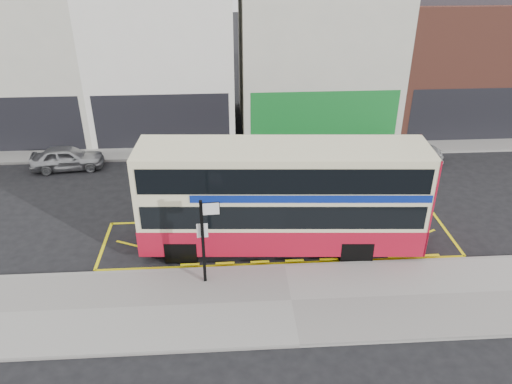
{
  "coord_description": "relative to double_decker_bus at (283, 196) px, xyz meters",
  "views": [
    {
      "loc": [
        -2.01,
        -15.16,
        11.28
      ],
      "look_at": [
        -0.91,
        2.0,
        1.98
      ],
      "focal_mm": 35.0,
      "sensor_mm": 36.0,
      "label": 1
    }
  ],
  "objects": [
    {
      "name": "pavement",
      "position": [
        -0.03,
        -3.41,
        -2.16
      ],
      "size": [
        40.0,
        4.0,
        0.15
      ],
      "primitive_type": "cube",
      "color": "#979590",
      "rests_on": "ground"
    },
    {
      "name": "terrace_right",
      "position": [
        12.47,
        13.87,
        2.34
      ],
      "size": [
        9.0,
        8.01,
        10.3
      ],
      "color": "brown",
      "rests_on": "ground"
    },
    {
      "name": "ground",
      "position": [
        -0.03,
        -1.11,
        -2.23
      ],
      "size": [
        120.0,
        120.0,
        0.0
      ],
      "primitive_type": "plane",
      "color": "black",
      "rests_on": "ground"
    },
    {
      "name": "double_decker_bus",
      "position": [
        0.0,
        0.0,
        0.0
      ],
      "size": [
        10.77,
        3.12,
        4.25
      ],
      "rotation": [
        0.0,
        0.0,
        -0.06
      ],
      "color": "beige",
      "rests_on": "ground"
    },
    {
      "name": "street_tree_right",
      "position": [
        8.49,
        11.11,
        1.85
      ],
      "size": [
        2.78,
        2.78,
        5.99
      ],
      "color": "#341F17",
      "rests_on": "ground"
    },
    {
      "name": "far_pavement",
      "position": [
        -0.03,
        9.89,
        -2.16
      ],
      "size": [
        50.0,
        3.0,
        0.15
      ],
      "primitive_type": "cube",
      "color": "#979590",
      "rests_on": "ground"
    },
    {
      "name": "terrace_far_left",
      "position": [
        -13.53,
        13.87,
        2.59
      ],
      "size": [
        8.0,
        8.01,
        10.8
      ],
      "color": "beige",
      "rests_on": "ground"
    },
    {
      "name": "road_markings",
      "position": [
        -0.03,
        0.49,
        -2.23
      ],
      "size": [
        14.0,
        3.4,
        0.01
      ],
      "primitive_type": null,
      "color": "#FFF10D",
      "rests_on": "ground"
    },
    {
      "name": "terrace_left",
      "position": [
        -5.53,
        13.87,
        3.09
      ],
      "size": [
        8.0,
        8.01,
        11.8
      ],
      "color": "white",
      "rests_on": "ground"
    },
    {
      "name": "car_silver",
      "position": [
        -10.26,
        7.71,
        -1.62
      ],
      "size": [
        3.73,
        1.78,
        1.23
      ],
      "primitive_type": "imported",
      "rotation": [
        0.0,
        0.0,
        1.66
      ],
      "color": "#ABACB0",
      "rests_on": "ground"
    },
    {
      "name": "car_grey",
      "position": [
        1.95,
        7.19,
        -1.55
      ],
      "size": [
        4.17,
        1.54,
        1.36
      ],
      "primitive_type": "imported",
      "rotation": [
        0.0,
        0.0,
        1.6
      ],
      "color": "#373A3D",
      "rests_on": "ground"
    },
    {
      "name": "terrace_green_shop",
      "position": [
        3.47,
        13.87,
        2.84
      ],
      "size": [
        9.0,
        8.01,
        11.3
      ],
      "color": "beige",
      "rests_on": "ground"
    },
    {
      "name": "bus_stop_post",
      "position": [
        -2.87,
        -2.17,
        -0.16
      ],
      "size": [
        0.81,
        0.15,
        3.23
      ],
      "rotation": [
        0.0,
        0.0,
        0.06
      ],
      "color": "black",
      "rests_on": "pavement"
    },
    {
      "name": "car_white",
      "position": [
        7.12,
        7.2,
        -1.56
      ],
      "size": [
        4.91,
        2.74,
        1.35
      ],
      "primitive_type": "imported",
      "rotation": [
        0.0,
        0.0,
        1.76
      ],
      "color": "#BCBCBC",
      "rests_on": "ground"
    },
    {
      "name": "kerb",
      "position": [
        -0.03,
        -1.49,
        -2.16
      ],
      "size": [
        40.0,
        0.15,
        0.15
      ],
      "primitive_type": "cube",
      "color": "gray",
      "rests_on": "ground"
    }
  ]
}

